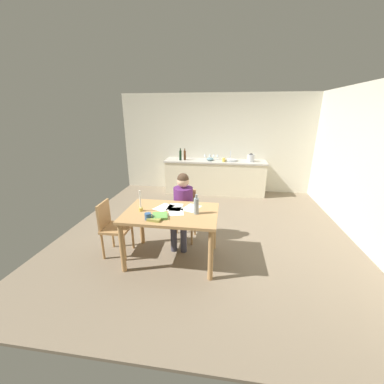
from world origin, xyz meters
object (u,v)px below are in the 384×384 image
Objects in this scene: mixing_bowl at (210,159)px; stovetop_kettle at (251,158)px; person_seated at (182,205)px; bottle_oil at (180,155)px; coffee_mug at (148,216)px; wine_glass_back_left at (210,155)px; chair_side_empty at (113,226)px; wine_bottle_on_table at (196,206)px; wine_glass_by_kettle at (214,155)px; teacup_on_counter at (224,160)px; chair_at_table at (184,212)px; book_magazine at (160,216)px; sink_unit at (230,160)px; bottle_vinegar at (185,155)px; wine_glass_near_sink at (218,155)px; wine_glass_back_right at (205,155)px; dining_table at (171,219)px; book_cookery at (156,217)px; candlestick at (141,205)px.

stovetop_kettle reaches higher than mixing_bowl.
person_seated is 3.76× the size of bottle_oil.
wine_glass_back_left is (0.53, 3.67, 0.19)m from coffee_mug.
chair_side_empty is 3.02× the size of wine_bottle_on_table.
chair_side_empty is 3.44m from mixing_bowl.
teacup_on_counter is at bearing -47.20° from wine_glass_by_kettle.
book_magazine is at bearing -101.10° from chair_at_table.
sink_unit is at bearing 5.09° from mixing_bowl.
chair_at_table is 2.87× the size of bottle_vinegar.
wine_glass_near_sink is (1.43, 3.36, 0.53)m from chair_side_empty.
stovetop_kettle reaches higher than wine_glass_back_right.
wine_glass_by_kettle is at bearing 66.39° from book_magazine.
wine_bottle_on_table reaches higher than teacup_on_counter.
coffee_mug reaches higher than dining_table.
wine_bottle_on_table reaches higher than wine_glass_by_kettle.
stovetop_kettle is at bearing 0.26° from bottle_vinegar.
teacup_on_counter is at bearing 60.99° from book_magazine.
dining_table is 6.30× the size of book_magazine.
stovetop_kettle is at bearing 12.21° from teacup_on_counter.
chair_at_table is at bearing 72.46° from coffee_mug.
book_magazine is 3.57m from sink_unit.
wine_glass_by_kettle is (1.33, 3.36, 0.53)m from chair_side_empty.
teacup_on_counter is at bearing 85.18° from book_cookery.
bottle_vinegar is at bearing -179.74° from stovetop_kettle.
chair_side_empty is at bearing -118.83° from sink_unit.
bottle_vinegar is at bearing 88.90° from candlestick.
chair_side_empty is 7.01× the size of coffee_mug.
chair_at_table is at bearing -80.24° from bottle_vinegar.
stovetop_kettle is at bearing -9.79° from wine_glass_near_sink.
dining_table is 6.03× the size of stovetop_kettle.
stovetop_kettle is at bearing 2.33° from mixing_bowl.
dining_table is 3.69× the size of sink_unit.
book_cookery is at bearing -94.73° from wine_glass_back_right.
wine_bottle_on_table is (0.51, 0.24, 0.10)m from book_cookery.
stovetop_kettle is (1.31, 2.70, 0.32)m from person_seated.
wine_glass_by_kettle is 0.24m from wine_glass_back_right.
stovetop_kettle is at bearing 65.41° from coffee_mug.
candlestick is at bearing -103.70° from wine_glass_by_kettle.
chair_at_table is 0.95m from book_magazine.
dining_table is 0.43m from wine_bottle_on_table.
bottle_oil is (-0.33, 3.39, 0.24)m from book_cookery.
sink_unit is 0.53m from mixing_bowl.
book_cookery is at bearing -86.25° from bottle_vinegar.
chair_at_table is 2.76m from wine_glass_back_left.
chair_at_table is 2.56m from mixing_bowl.
book_cookery is at bearing -102.62° from chair_at_table.
teacup_on_counter reaches higher than chair_side_empty.
bottle_vinegar is (-0.23, 3.47, 0.23)m from book_cookery.
bottle_vinegar reaches higher than wine_glass_back_left.
book_magazine is 0.96× the size of stovetop_kettle.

